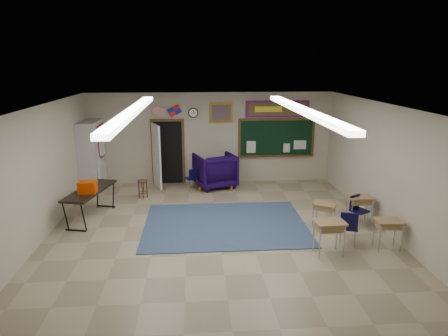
{
  "coord_description": "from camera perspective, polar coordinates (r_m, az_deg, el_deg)",
  "views": [
    {
      "loc": [
        -0.51,
        -8.46,
        3.94
      ],
      "look_at": [
        0.23,
        1.5,
        1.28
      ],
      "focal_mm": 32.0,
      "sensor_mm": 36.0,
      "label": 1
    }
  ],
  "objects": [
    {
      "name": "wall_clock",
      "position": [
        13.02,
        -4.42,
        7.87
      ],
      "size": [
        0.32,
        0.05,
        0.32
      ],
      "color": "black",
      "rests_on": "back_wall"
    },
    {
      "name": "floor",
      "position": [
        9.34,
        -0.72,
        -10.01
      ],
      "size": [
        9.0,
        9.0,
        0.0
      ],
      "primitive_type": "plane",
      "color": "gray",
      "rests_on": "ground"
    },
    {
      "name": "storage_cabinet",
      "position": [
        13.03,
        -18.35,
        1.56
      ],
      "size": [
        0.59,
        1.25,
        2.2
      ],
      "color": "#ACACA7",
      "rests_on": "floor"
    },
    {
      "name": "wingback_armchair",
      "position": [
        12.89,
        -1.31,
        -0.32
      ],
      "size": [
        1.49,
        1.52,
        1.1
      ],
      "primitive_type": "imported",
      "rotation": [
        0.0,
        0.0,
        3.46
      ],
      "color": "black",
      "rests_on": "floor"
    },
    {
      "name": "student_desk_back_left",
      "position": [
        8.74,
        14.74,
        -9.37
      ],
      "size": [
        0.65,
        0.5,
        0.75
      ],
      "rotation": [
        0.0,
        0.0,
        0.05
      ],
      "color": "#A3764B",
      "rests_on": "floor"
    },
    {
      "name": "student_chair_desk_a",
      "position": [
        9.28,
        17.33,
        -8.14
      ],
      "size": [
        0.52,
        0.52,
        0.82
      ],
      "primitive_type": null,
      "rotation": [
        0.0,
        0.0,
        2.8
      ],
      "color": "black",
      "rests_on": "floor"
    },
    {
      "name": "fluorescent_strips",
      "position": [
        8.53,
        -0.79,
        8.2
      ],
      "size": [
        3.86,
        6.0,
        0.1
      ],
      "primitive_type": null,
      "color": "white",
      "rests_on": "ceiling"
    },
    {
      "name": "student_desk_back_right",
      "position": [
        9.4,
        22.34,
        -8.57
      ],
      "size": [
        0.58,
        0.45,
        0.67
      ],
      "rotation": [
        0.0,
        0.0,
        -0.05
      ],
      "color": "#A3764B",
      "rests_on": "floor"
    },
    {
      "name": "framed_art_print",
      "position": [
        13.05,
        -0.42,
        7.92
      ],
      "size": [
        0.75,
        0.05,
        0.65
      ],
      "color": "olive",
      "rests_on": "back_wall"
    },
    {
      "name": "student_chair_desk_b",
      "position": [
        10.39,
        18.78,
        -5.92
      ],
      "size": [
        0.53,
        0.53,
        0.77
      ],
      "primitive_type": null,
      "rotation": [
        0.0,
        0.0,
        0.55
      ],
      "color": "black",
      "rests_on": "floor"
    },
    {
      "name": "student_chair_reading",
      "position": [
        12.7,
        -4.7,
        -1.54
      ],
      "size": [
        0.48,
        0.48,
        0.7
      ],
      "primitive_type": null,
      "rotation": [
        0.0,
        0.0,
        3.66
      ],
      "color": "black",
      "rests_on": "floor"
    },
    {
      "name": "doorway",
      "position": [
        13.17,
        -8.45,
        2.11
      ],
      "size": [
        1.1,
        0.89,
        2.16
      ],
      "color": "black",
      "rests_on": "back_wall"
    },
    {
      "name": "bulletin_board",
      "position": [
        13.29,
        7.65,
        8.35
      ],
      "size": [
        2.1,
        0.05,
        0.55
      ],
      "color": "#A80E10",
      "rests_on": "back_wall"
    },
    {
      "name": "ceiling",
      "position": [
        8.53,
        -0.79,
        8.6
      ],
      "size": [
        8.0,
        9.0,
        0.04
      ],
      "primitive_type": "cube",
      "color": "#B9B8B4",
      "rests_on": "back_wall"
    },
    {
      "name": "wall_flags",
      "position": [
        13.01,
        -8.21,
        8.33
      ],
      "size": [
        1.16,
        0.06,
        0.7
      ],
      "primitive_type": null,
      "color": "red",
      "rests_on": "back_wall"
    },
    {
      "name": "student_desk_front_right",
      "position": [
        10.55,
        18.74,
        -5.48
      ],
      "size": [
        0.61,
        0.46,
        0.72
      ],
      "rotation": [
        0.0,
        0.0,
        -0.01
      ],
      "color": "#A3764B",
      "rests_on": "floor"
    },
    {
      "name": "front_wall",
      "position": [
        4.68,
        2.74,
        -16.51
      ],
      "size": [
        8.0,
        0.04,
        3.0
      ],
      "primitive_type": "cube",
      "color": "#AFA78E",
      "rests_on": "floor"
    },
    {
      "name": "right_wall",
      "position": [
        9.89,
        23.05,
        -0.57
      ],
      "size": [
        0.04,
        9.0,
        3.0
      ],
      "primitive_type": "cube",
      "color": "#AFA78E",
      "rests_on": "floor"
    },
    {
      "name": "back_wall",
      "position": [
        13.2,
        -1.95,
        4.26
      ],
      "size": [
        8.0,
        0.04,
        3.0
      ],
      "primitive_type": "cube",
      "color": "#AFA78E",
      "rests_on": "floor"
    },
    {
      "name": "folding_table",
      "position": [
        10.87,
        -18.47,
        -4.73
      ],
      "size": [
        1.04,
        1.98,
        1.07
      ],
      "rotation": [
        0.0,
        0.0,
        -0.23
      ],
      "color": "black",
      "rests_on": "floor"
    },
    {
      "name": "wooden_stool",
      "position": [
        12.12,
        -11.51,
        -2.96
      ],
      "size": [
        0.31,
        0.31,
        0.54
      ],
      "color": "#533119",
      "rests_on": "floor"
    },
    {
      "name": "student_desk_front_left",
      "position": [
        10.07,
        14.1,
        -6.41
      ],
      "size": [
        0.66,
        0.62,
        0.64
      ],
      "rotation": [
        0.0,
        0.0,
        -0.57
      ],
      "color": "#A3764B",
      "rests_on": "floor"
    },
    {
      "name": "chalkboard",
      "position": [
        13.43,
        7.5,
        4.17
      ],
      "size": [
        2.55,
        0.14,
        1.3
      ],
      "color": "#513517",
      "rests_on": "back_wall"
    },
    {
      "name": "left_wall",
      "position": [
        9.47,
        -25.7,
        -1.51
      ],
      "size": [
        0.04,
        9.0,
        3.0
      ],
      "primitive_type": "cube",
      "color": "#AFA78E",
      "rests_on": "floor"
    },
    {
      "name": "area_rug",
      "position": [
        10.08,
        0.14,
        -8.01
      ],
      "size": [
        4.0,
        3.0,
        0.02
      ],
      "primitive_type": "cube",
      "color": "#334261",
      "rests_on": "floor"
    }
  ]
}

